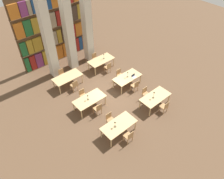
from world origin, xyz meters
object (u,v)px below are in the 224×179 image
at_px(reading_table_0, 119,126).
at_px(chair_10, 108,67).
at_px(pillar_left, 48,39).
at_px(chair_5, 83,95).
at_px(desk_lamp_1, 154,94).
at_px(reading_table_4, 68,78).
at_px(pillar_right, 87,24).
at_px(chair_3, 146,93).
at_px(reading_table_1, 155,97).
at_px(chair_11, 95,58).
at_px(chair_7, 120,75).
at_px(chair_9, 62,74).
at_px(laptop, 134,77).
at_px(reading_table_2, 89,100).
at_px(chair_1, 110,119).
at_px(chair_0, 129,136).
at_px(desk_lamp_0, 115,123).
at_px(reading_table_5, 101,61).
at_px(chair_2, 165,107).
at_px(reading_table_3, 127,78).
at_px(chair_8, 74,85).
at_px(chair_6, 135,85).
at_px(desk_lamp_3, 128,73).
at_px(desk_lamp_4, 104,55).
at_px(pillar_center, 68,31).
at_px(chair_4, 98,109).

xyz_separation_m(reading_table_0, chair_10, (3.19, 4.70, -0.19)).
height_order(pillar_left, chair_5, pillar_left).
bearing_deg(desk_lamp_1, reading_table_4, 118.96).
bearing_deg(pillar_right, chair_3, -90.36).
height_order(reading_table_1, chair_11, chair_11).
xyz_separation_m(chair_7, chair_9, (-3.10, 2.72, 0.00)).
relative_size(chair_7, chair_9, 1.00).
xyz_separation_m(chair_3, laptop, (0.36, 1.47, 0.31)).
bearing_deg(reading_table_2, chair_7, 13.76).
relative_size(chair_1, chair_7, 1.00).
height_order(reading_table_0, chair_10, chair_10).
xyz_separation_m(chair_0, reading_table_4, (0.09, 6.19, 0.19)).
bearing_deg(chair_5, pillar_right, -131.39).
distance_m(desk_lamp_1, chair_11, 6.14).
height_order(chair_3, reading_table_2, chair_3).
xyz_separation_m(desk_lamp_0, reading_table_1, (3.46, 0.10, -0.35)).
xyz_separation_m(chair_5, chair_10, (3.17, 1.24, 0.00)).
bearing_deg(chair_0, chair_1, 90.00).
distance_m(reading_table_5, chair_10, 0.81).
relative_size(pillar_left, reading_table_2, 3.01).
bearing_deg(reading_table_4, chair_9, 88.88).
bearing_deg(reading_table_1, chair_10, 90.21).
height_order(chair_2, chair_5, same).
relative_size(reading_table_0, chair_1, 2.23).
height_order(chair_1, reading_table_2, chair_1).
height_order(chair_2, desk_lamp_1, desk_lamp_1).
distance_m(chair_1, reading_table_3, 3.73).
xyz_separation_m(chair_7, chair_8, (-3.10, 1.16, 0.00)).
bearing_deg(laptop, chair_6, -124.05).
bearing_deg(chair_9, chair_10, 153.91).
relative_size(desk_lamp_3, chair_11, 0.49).
height_order(reading_table_0, laptop, laptop).
bearing_deg(chair_9, pillar_left, -84.89).
bearing_deg(reading_table_5, reading_table_1, -89.53).
xyz_separation_m(chair_0, chair_9, (0.10, 6.98, 0.00)).
xyz_separation_m(chair_6, reading_table_5, (-0.07, 3.58, 0.19)).
distance_m(reading_table_0, reading_table_4, 5.41).
xyz_separation_m(reading_table_4, chair_9, (0.02, 0.78, -0.19)).
xyz_separation_m(chair_6, desk_lamp_4, (0.17, 3.55, 0.58)).
relative_size(pillar_center, chair_11, 6.73).
bearing_deg(desk_lamp_3, chair_4, -166.10).
relative_size(chair_5, chair_7, 1.00).
bearing_deg(chair_9, reading_table_2, 87.38).
bearing_deg(reading_table_1, chair_3, 90.70).
bearing_deg(pillar_right, chair_8, -141.38).
height_order(pillar_left, chair_2, pillar_left).
bearing_deg(desk_lamp_0, desk_lamp_1, 2.22).
xyz_separation_m(chair_4, chair_9, (0.12, 4.30, 0.00)).
bearing_deg(reading_table_5, pillar_left, 152.41).
relative_size(pillar_left, reading_table_3, 3.01).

